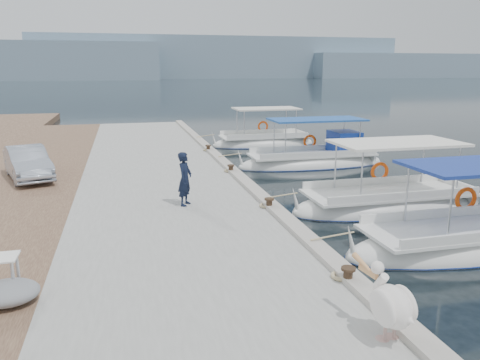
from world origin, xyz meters
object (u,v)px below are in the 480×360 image
fishing_caique_c (388,205)px  fishing_caique_d (314,162)px  fishing_caique_e (263,143)px  parked_car (28,163)px  fisherman (185,179)px  pelican (390,304)px

fishing_caique_c → fishing_caique_d: size_ratio=0.93×
fishing_caique_c → fishing_caique_e: size_ratio=1.07×
fishing_caique_e → parked_car: size_ratio=1.73×
fisherman → parked_car: fisherman is taller
parked_car → fishing_caique_e: bearing=16.6°
fishing_caique_c → pelican: size_ratio=4.67×
fishing_caique_c → pelican: bearing=-121.4°
fisherman → fishing_caique_c: bearing=-64.0°
pelican → parked_car: size_ratio=0.40×
fishing_caique_c → fisherman: size_ratio=4.18×
fishing_caique_c → fishing_caique_e: (-0.21, 13.45, 0.00)m
fishing_caique_d → pelican: 15.48m
fishing_caique_e → fisherman: fishing_caique_e is taller
pelican → fisherman: 8.15m
fishing_caique_c → pelican: (-4.57, -7.51, 0.95)m
fishing_caique_c → parked_car: size_ratio=1.85×
fishing_caique_e → pelican: bearing=-101.8°
fishing_caique_c → fisherman: 6.74m
fishing_caique_e → parked_car: (-11.63, -8.20, 0.97)m
fishing_caique_c → fisherman: bearing=176.7°
fishing_caique_d → fisherman: size_ratio=4.51×
fishing_caique_c → fishing_caique_e: 13.45m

